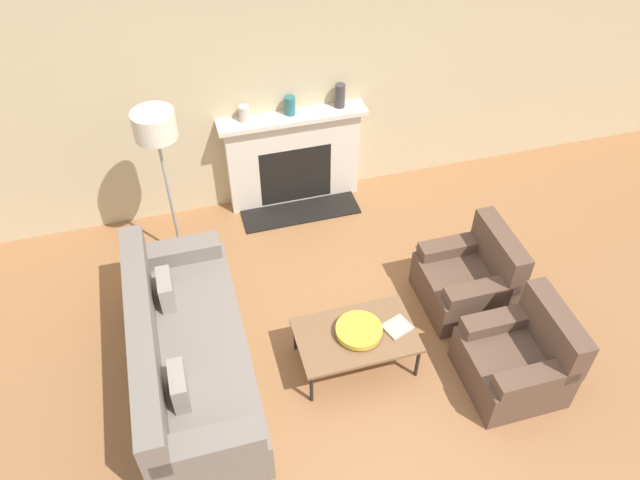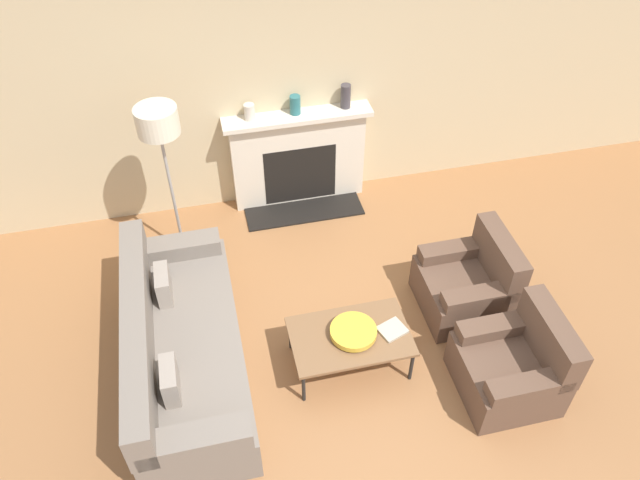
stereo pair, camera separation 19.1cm
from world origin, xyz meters
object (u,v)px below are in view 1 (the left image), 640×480
at_px(armchair_near, 519,359).
at_px(floor_lamp, 158,141).
at_px(mantel_vase_left, 245,114).
at_px(mantel_vase_center_left, 290,105).
at_px(couch, 187,353).
at_px(book, 397,327).
at_px(armchair_far, 470,279).
at_px(coffee_table, 356,336).
at_px(fireplace, 294,159).
at_px(bowl, 359,330).
at_px(mantel_vase_center_right, 340,96).

distance_m(armchair_near, floor_lamp, 3.64).
height_order(mantel_vase_left, mantel_vase_center_left, mantel_vase_center_left).
bearing_deg(mantel_vase_center_left, couch, -124.18).
bearing_deg(book, couch, 151.28).
distance_m(armchair_far, coffee_table, 1.32).
bearing_deg(fireplace, coffee_table, -91.00).
distance_m(armchair_near, armchair_far, 0.94).
bearing_deg(armchair_far, fireplace, -148.09).
xyz_separation_m(couch, armchair_near, (2.67, -0.79, -0.02)).
xyz_separation_m(fireplace, mantel_vase_center_left, (-0.01, 0.01, 0.67)).
bearing_deg(mantel_vase_center_left, floor_lamp, -155.95).
height_order(bowl, book, bowl).
height_order(armchair_far, bowl, armchair_far).
distance_m(armchair_near, mantel_vase_left, 3.49).
relative_size(fireplace, book, 5.81).
bearing_deg(book, mantel_vase_center_left, 78.16).
bearing_deg(bowl, mantel_vase_center_right, 77.23).
relative_size(couch, armchair_near, 2.77).
height_order(book, floor_lamp, floor_lamp).
bearing_deg(coffee_table, armchair_near, -23.48).
relative_size(fireplace, armchair_near, 1.95).
bearing_deg(armchair_far, floor_lamp, -117.93).
bearing_deg(book, fireplace, 77.86).
bearing_deg(coffee_table, fireplace, 89.00).
relative_size(armchair_near, mantel_vase_center_left, 4.02).
distance_m(floor_lamp, mantel_vase_left, 1.09).
relative_size(couch, floor_lamp, 1.30).
relative_size(armchair_far, book, 2.98).
distance_m(book, mantel_vase_center_right, 2.55).
relative_size(book, mantel_vase_center_left, 1.35).
height_order(mantel_vase_left, mantel_vase_center_right, mantel_vase_center_right).
bearing_deg(mantel_vase_left, couch, -114.50).
relative_size(book, mantel_vase_left, 1.61).
bearing_deg(mantel_vase_left, mantel_vase_center_left, 0.00).
height_order(couch, mantel_vase_center_left, mantel_vase_center_left).
height_order(floor_lamp, mantel_vase_left, floor_lamp).
bearing_deg(mantel_vase_center_right, fireplace, -178.39).
distance_m(couch, book, 1.79).
height_order(couch, coffee_table, couch).
bearing_deg(mantel_vase_left, fireplace, -1.72).
bearing_deg(mantel_vase_left, mantel_vase_center_right, 0.00).
height_order(couch, book, couch).
bearing_deg(mantel_vase_center_left, mantel_vase_center_right, 0.00).
relative_size(armchair_near, mantel_vase_center_right, 3.14).
bearing_deg(coffee_table, armchair_far, 17.49).
relative_size(armchair_far, floor_lamp, 0.47).
bearing_deg(coffee_table, bowl, 1.28).
relative_size(armchair_near, floor_lamp, 0.47).
height_order(coffee_table, mantel_vase_left, mantel_vase_left).
height_order(fireplace, mantel_vase_left, mantel_vase_left).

